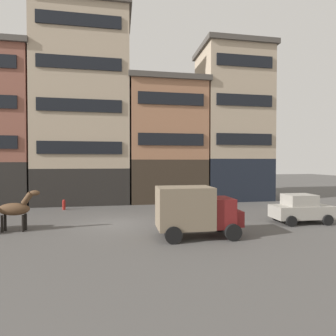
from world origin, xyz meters
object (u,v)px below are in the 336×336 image
at_px(draft_horse, 16,209).
at_px(fire_hydrant_curbside, 64,204).
at_px(delivery_truck_near, 195,210).
at_px(sedan_dark, 301,209).

xyz_separation_m(draft_horse, fire_hydrant_curbside, (1.25, 6.78, -0.84)).
bearing_deg(delivery_truck_near, fire_hydrant_curbside, 130.76).
bearing_deg(fire_hydrant_curbside, sedan_dark, -25.83).
height_order(draft_horse, fire_hydrant_curbside, draft_horse).
height_order(draft_horse, sedan_dark, draft_horse).
relative_size(draft_horse, fire_hydrant_curbside, 2.83).
distance_m(draft_horse, fire_hydrant_curbside, 6.95).
relative_size(delivery_truck_near, sedan_dark, 1.16).
distance_m(draft_horse, delivery_truck_near, 10.03).
bearing_deg(delivery_truck_near, draft_horse, 163.16).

